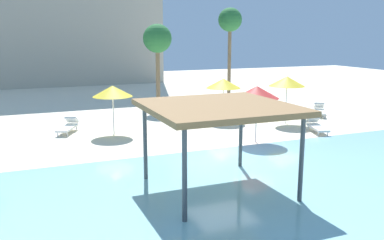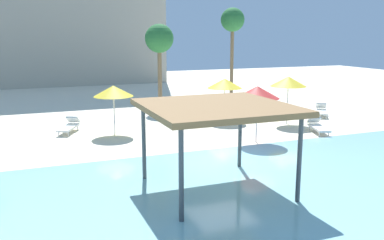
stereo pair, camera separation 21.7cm
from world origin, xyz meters
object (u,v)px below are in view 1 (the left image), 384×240
Objects in this scene: shade_pavilion at (218,110)px; palm_tree_3 at (157,40)px; beach_umbrella_yellow_0 at (287,81)px; beach_umbrella_yellow_3 at (223,83)px; lounge_chair_2 at (319,110)px; beach_umbrella_yellow_2 at (113,91)px; palm_tree_0 at (230,22)px; beach_umbrella_red_1 at (257,92)px; lounge_chair_5 at (317,126)px; lounge_chair_4 at (68,126)px.

palm_tree_3 is at bearing 79.07° from shade_pavilion.
beach_umbrella_yellow_0 reaches higher than beach_umbrella_yellow_3.
lounge_chair_2 is (11.43, 9.18, -2.32)m from shade_pavilion.
beach_umbrella_yellow_2 is 15.97m from palm_tree_0.
beach_umbrella_yellow_2 is 8.10m from palm_tree_3.
shade_pavilion is at bearing -131.33° from beach_umbrella_red_1.
beach_umbrella_red_1 reaches higher than lounge_chair_2.
beach_umbrella_red_1 reaches higher than beach_umbrella_yellow_2.
beach_umbrella_yellow_0 is 11.96m from palm_tree_0.
beach_umbrella_yellow_0 is 4.83m from beach_umbrella_red_1.
palm_tree_0 is at bearing 40.94° from beach_umbrella_yellow_2.
beach_umbrella_yellow_2 is 6.69m from beach_umbrella_yellow_3.
lounge_chair_5 is at bearing -61.61° from palm_tree_3.
lounge_chair_4 is (-14.95, 1.17, 0.00)m from lounge_chair_2.
palm_tree_0 reaches higher than beach_umbrella_red_1.
shade_pavilion reaches higher than lounge_chair_4.
lounge_chair_4 is 0.35× the size of palm_tree_3.
shade_pavilion is 0.78× the size of palm_tree_3.
shade_pavilion is at bearing -135.34° from beach_umbrella_yellow_0.
lounge_chair_4 is 17.38m from palm_tree_0.
beach_umbrella_yellow_3 is 5.80m from lounge_chair_5.
beach_umbrella_yellow_3 is (6.62, 0.97, -0.00)m from beach_umbrella_yellow_2.
lounge_chair_2 is 0.34× the size of palm_tree_3.
beach_umbrella_yellow_2 is 12.99m from lounge_chair_2.
palm_tree_3 reaches higher than beach_umbrella_yellow_2.
palm_tree_0 is (5.11, 9.22, 3.70)m from beach_umbrella_yellow_3.
beach_umbrella_yellow_2 reaches higher than lounge_chair_4.
lounge_chair_2 is at bearing 18.91° from beach_umbrella_yellow_0.
beach_umbrella_yellow_0 is (8.15, 8.05, -0.27)m from shade_pavilion.
shade_pavilion is at bearing -38.44° from lounge_chair_5.
lounge_chair_4 is at bearing 168.89° from beach_umbrella_yellow_0.
shade_pavilion is 6.67m from beach_umbrella_red_1.
beach_umbrella_yellow_3 is at bearing 113.38° from lounge_chair_4.
palm_tree_0 reaches higher than lounge_chair_5.
beach_umbrella_yellow_2 is (-1.43, 9.09, -0.47)m from shade_pavilion.
beach_umbrella_red_1 is at bearing -24.86° from lounge_chair_2.
palm_tree_3 is at bearing 97.69° from beach_umbrella_red_1.
lounge_chair_2 is 0.97× the size of lounge_chair_4.
beach_umbrella_red_1 is (-3.75, -3.05, -0.03)m from beach_umbrella_yellow_0.
beach_umbrella_yellow_3 is (5.20, 10.06, -0.47)m from shade_pavilion.
lounge_chair_2 is (12.86, 0.08, -1.85)m from beach_umbrella_yellow_2.
palm_tree_3 is (-8.44, 6.28, 4.23)m from lounge_chair_2.
beach_umbrella_yellow_2 is at bearing 173.78° from beach_umbrella_yellow_0.
shade_pavilion is at bearing -117.33° from beach_umbrella_yellow_3.
beach_umbrella_yellow_2 is 1.25× the size of lounge_chair_4.
shade_pavilion is 9.22m from beach_umbrella_yellow_2.
lounge_chair_5 is (8.34, 5.54, -2.32)m from shade_pavilion.
lounge_chair_5 is at bearing -98.15° from palm_tree_0.
shade_pavilion is 11.33m from beach_umbrella_yellow_3.
beach_umbrella_yellow_0 is 1.40× the size of lounge_chair_2.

